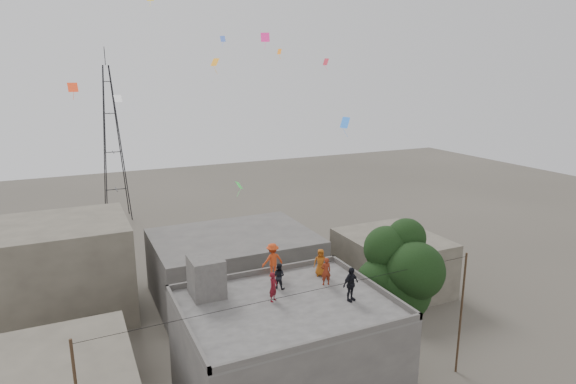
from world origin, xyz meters
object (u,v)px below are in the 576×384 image
(stair_head_box, at_px, (206,277))
(tree, at_px, (401,274))
(person_red_adult, at_px, (326,271))
(person_dark_adult, at_px, (351,284))
(transmission_tower, at_px, (112,144))

(stair_head_box, height_order, tree, tree)
(tree, relative_size, person_red_adult, 6.00)
(stair_head_box, bearing_deg, person_dark_adult, -29.83)
(person_red_adult, distance_m, person_dark_adult, 2.15)
(stair_head_box, xyz_separation_m, person_dark_adult, (6.24, -3.58, -0.13))
(stair_head_box, relative_size, person_dark_adult, 1.15)
(person_dark_adult, bearing_deg, stair_head_box, 133.87)
(tree, relative_size, person_dark_adult, 5.22)
(person_red_adult, relative_size, person_dark_adult, 0.87)
(person_red_adult, xyz_separation_m, person_dark_adult, (0.19, -2.13, 0.11))
(stair_head_box, height_order, person_dark_adult, stair_head_box)
(transmission_tower, relative_size, person_red_adult, 13.19)
(person_red_adult, bearing_deg, person_dark_adult, 103.35)
(stair_head_box, xyz_separation_m, tree, (10.57, -2.00, -1.00))
(stair_head_box, xyz_separation_m, person_red_adult, (6.05, -1.45, -0.24))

